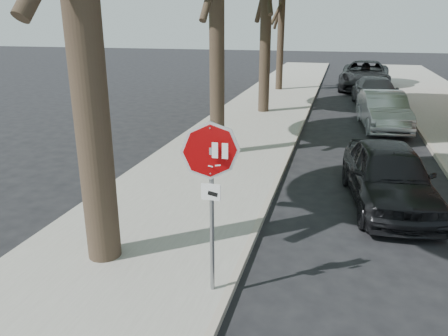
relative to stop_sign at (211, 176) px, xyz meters
The scene contains 9 objects.
ground 2.07m from the stop_sign, ahead, with size 120.00×120.00×0.00m, color black.
sidewalk_left 12.31m from the stop_sign, 98.51° to the left, with size 4.00×55.00×0.12m, color gray.
curb_left 12.17m from the stop_sign, 88.81° to the left, with size 0.12×55.00×0.13m, color #9E9384.
curb_right 13.03m from the stop_sign, 68.86° to the left, with size 0.12×55.00×0.13m, color #9E9384.
stop_sign is the anchor object (origin of this frame).
car_a 5.40m from the stop_sign, 57.33° to the left, with size 1.68×4.17×1.42m, color black.
car_b 12.83m from the stop_sign, 75.02° to the left, with size 1.51×4.33×1.43m, color #A0A4A8.
car_c 17.55m from the stop_sign, 79.14° to the left, with size 1.95×4.79×1.39m, color #434347.
car_d 23.21m from the stop_sign, 82.57° to the left, with size 2.86×6.20×1.72m, color black.
Camera 1 is at (0.94, -5.48, 3.98)m, focal length 35.00 mm.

